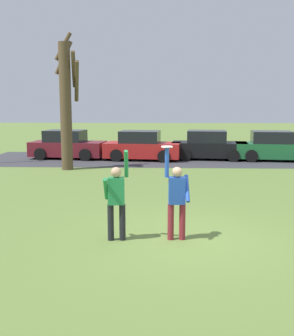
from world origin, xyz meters
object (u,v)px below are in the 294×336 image
(frisbee_disc, at_px, (167,147))
(parked_car_black, at_px, (209,146))
(parked_car_green, at_px, (273,147))
(person_catcher, at_px, (177,197))
(person_defender, at_px, (116,197))
(bare_tree_tall, at_px, (66,102))
(parked_car_red, at_px, (142,147))
(parked_car_maroon, at_px, (67,146))

(frisbee_disc, xyz_separation_m, parked_car_black, (2.47, 13.87, -1.37))
(parked_car_black, relative_size, parked_car_green, 1.00)
(person_catcher, xyz_separation_m, person_defender, (-1.33, -0.09, -0.00))
(person_defender, relative_size, bare_tree_tall, 0.32)
(parked_car_red, distance_m, bare_tree_tall, 5.36)
(person_defender, xyz_separation_m, parked_car_green, (7.03, 13.55, -0.25))
(person_catcher, bearing_deg, frisbee_disc, 0.00)
(person_catcher, distance_m, parked_car_maroon, 15.00)
(parked_car_black, height_order, parked_car_green, same)
(parked_car_black, bearing_deg, parked_car_green, -0.13)
(person_catcher, distance_m, parked_car_red, 13.50)
(parked_car_red, relative_size, parked_car_black, 1.00)
(parked_car_red, height_order, parked_car_black, same)
(frisbee_disc, relative_size, parked_car_black, 0.06)
(person_defender, xyz_separation_m, parked_car_maroon, (-4.35, 13.98, -0.25))
(person_catcher, distance_m, frisbee_disc, 1.13)
(person_defender, bearing_deg, person_catcher, 0.00)
(parked_car_maroon, bearing_deg, parked_car_green, 4.17)
(person_defender, bearing_deg, parked_car_green, 58.63)
(parked_car_maroon, xyz_separation_m, parked_car_green, (11.37, -0.43, 0.00))
(frisbee_disc, bearing_deg, bare_tree_tall, 114.41)
(person_defender, bearing_deg, frisbee_disc, 0.00)
(frisbee_disc, bearing_deg, person_catcher, 3.96)
(frisbee_disc, distance_m, bare_tree_tall, 10.98)
(parked_car_maroon, xyz_separation_m, parked_car_black, (7.92, -0.04, 0.00))
(parked_car_maroon, bearing_deg, person_defender, -66.41)
(frisbee_disc, distance_m, parked_car_black, 14.15)
(person_defender, height_order, frisbee_disc, frisbee_disc)
(person_catcher, relative_size, person_defender, 1.02)
(person_catcher, height_order, parked_car_maroon, person_catcher)
(parked_car_green, bearing_deg, person_defender, -111.09)
(person_catcher, relative_size, bare_tree_tall, 0.33)
(parked_car_red, bearing_deg, bare_tree_tall, -127.10)
(frisbee_disc, height_order, parked_car_red, frisbee_disc)
(parked_car_red, height_order, parked_car_green, same)
(parked_car_green, bearing_deg, person_catcher, -106.61)
(parked_car_red, bearing_deg, person_catcher, -77.51)
(frisbee_disc, bearing_deg, parked_car_black, 79.92)
(parked_car_maroon, relative_size, parked_car_green, 1.00)
(bare_tree_tall, bearing_deg, parked_car_black, 29.25)
(parked_car_black, bearing_deg, frisbee_disc, -93.76)
(frisbee_disc, height_order, parked_car_maroon, frisbee_disc)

